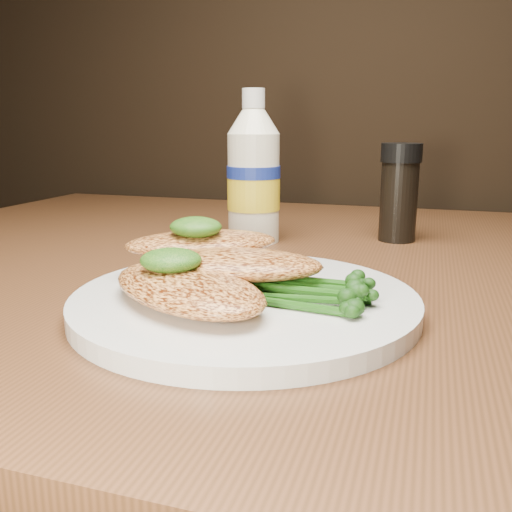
% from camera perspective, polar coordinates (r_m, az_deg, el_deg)
% --- Properties ---
extents(plate, '(0.27, 0.27, 0.01)m').
position_cam_1_polar(plate, '(0.43, -1.15, -4.73)').
color(plate, silver).
rests_on(plate, dining_table).
extents(chicken_front, '(0.17, 0.15, 0.02)m').
position_cam_1_polar(chicken_front, '(0.40, -7.14, -3.28)').
color(chicken_front, '#EA964A').
rests_on(chicken_front, plate).
extents(chicken_mid, '(0.15, 0.09, 0.02)m').
position_cam_1_polar(chicken_mid, '(0.43, -2.59, -0.81)').
color(chicken_mid, '#EA964A').
rests_on(chicken_mid, plate).
extents(chicken_back, '(0.15, 0.12, 0.02)m').
position_cam_1_polar(chicken_back, '(0.47, -5.65, 1.35)').
color(chicken_back, '#EA964A').
rests_on(chicken_back, plate).
extents(pesto_front, '(0.05, 0.05, 0.02)m').
position_cam_1_polar(pesto_front, '(0.41, -8.83, -0.43)').
color(pesto_front, '#08370A').
rests_on(pesto_front, chicken_front).
extents(pesto_back, '(0.05, 0.05, 0.02)m').
position_cam_1_polar(pesto_back, '(0.46, -6.27, 3.01)').
color(pesto_back, '#08370A').
rests_on(pesto_back, chicken_back).
extents(broccolini_bundle, '(0.13, 0.11, 0.02)m').
position_cam_1_polar(broccolini_bundle, '(0.41, 4.66, -3.25)').
color(broccolini_bundle, '#1B4B10').
rests_on(broccolini_bundle, plate).
extents(mayo_bottle, '(0.07, 0.07, 0.18)m').
position_cam_1_polar(mayo_bottle, '(0.66, -0.25, 9.22)').
color(mayo_bottle, white).
rests_on(mayo_bottle, dining_table).
extents(pepper_grinder, '(0.05, 0.05, 0.12)m').
position_cam_1_polar(pepper_grinder, '(0.69, 14.63, 6.37)').
color(pepper_grinder, black).
rests_on(pepper_grinder, dining_table).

